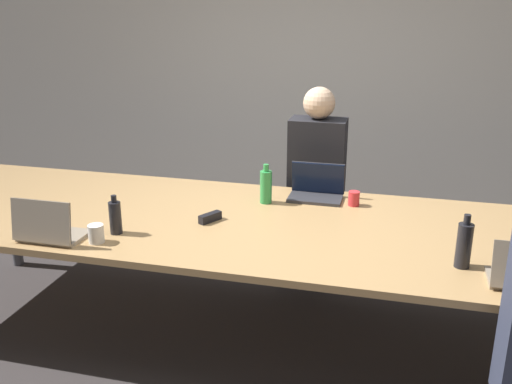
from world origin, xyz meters
name	(u,v)px	position (x,y,z in m)	size (l,w,h in m)	color
ground_plane	(261,335)	(0.00, 0.00, 0.00)	(24.00, 24.00, 0.00)	#383333
curtain_wall	(323,69)	(0.00, 2.41, 1.40)	(12.00, 0.06, 2.80)	beige
conference_table	(262,229)	(0.00, 0.00, 0.73)	(4.64, 1.38, 0.77)	tan
bottle_near_right	(464,245)	(1.10, -0.33, 0.89)	(0.08, 0.08, 0.27)	black
laptop_near_left	(48,229)	(-1.06, -0.56, 0.85)	(0.35, 0.24, 0.25)	gray
cup_near_left	(96,234)	(-0.80, -0.51, 0.83)	(0.09, 0.09, 0.10)	white
bottle_near_left	(115,217)	(-0.75, -0.37, 0.87)	(0.07, 0.07, 0.23)	black
laptop_far_center	(317,188)	(0.25, 0.52, 0.84)	(0.35, 0.22, 0.23)	#333338
person_far_center	(316,188)	(0.19, 0.91, 0.71)	(0.40, 0.24, 1.45)	#2D2D38
cup_far_center	(354,199)	(0.50, 0.42, 0.82)	(0.07, 0.07, 0.09)	red
bottle_far_center	(266,186)	(-0.06, 0.34, 0.89)	(0.08, 0.08, 0.26)	green
stapler	(210,217)	(-0.30, -0.07, 0.80)	(0.11, 0.15, 0.05)	black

